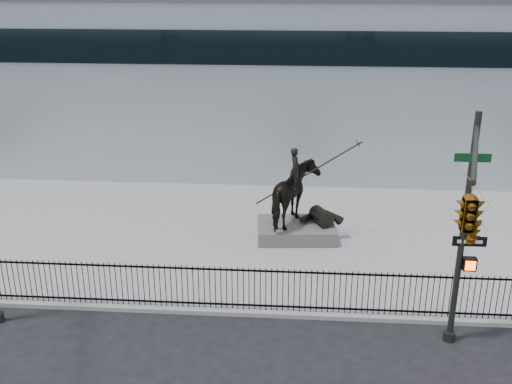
{
  "coord_description": "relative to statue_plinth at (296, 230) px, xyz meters",
  "views": [
    {
      "loc": [
        2.34,
        -15.47,
        10.48
      ],
      "look_at": [
        0.75,
        6.0,
        2.42
      ],
      "focal_mm": 42.0,
      "sensor_mm": 36.0,
      "label": 1
    }
  ],
  "objects": [
    {
      "name": "statue_plinth",
      "position": [
        0.0,
        0.0,
        0.0
      ],
      "size": [
        3.26,
        2.37,
        0.58
      ],
      "primitive_type": "cube",
      "rotation": [
        0.0,
        0.0,
        0.08
      ],
      "color": "#504D49",
      "rests_on": "plaza"
    },
    {
      "name": "picket_fence",
      "position": [
        -2.32,
        -5.68,
        0.46
      ],
      "size": [
        22.1,
        0.1,
        1.5
      ],
      "color": "black",
      "rests_on": "plaza"
    },
    {
      "name": "plaza",
      "position": [
        -2.32,
        0.07,
        -0.37
      ],
      "size": [
        30.0,
        12.0,
        0.15
      ],
      "primitive_type": "cube",
      "color": "gray",
      "rests_on": "ground"
    },
    {
      "name": "traffic_signal_right",
      "position": [
        4.14,
        -8.93,
        4.41
      ],
      "size": [
        2.17,
        6.86,
        7.0
      ],
      "color": "black",
      "rests_on": "ground"
    },
    {
      "name": "equestrian_statue",
      "position": [
        0.06,
        0.0,
        1.51
      ],
      "size": [
        3.97,
        2.61,
        3.37
      ],
      "rotation": [
        0.0,
        0.0,
        0.08
      ],
      "color": "black",
      "rests_on": "statue_plinth"
    },
    {
      "name": "building",
      "position": [
        -2.32,
        13.07,
        4.06
      ],
      "size": [
        44.0,
        14.0,
        9.0
      ],
      "primitive_type": "cube",
      "color": "silver",
      "rests_on": "ground"
    },
    {
      "name": "ground",
      "position": [
        -2.32,
        -6.93,
        -0.44
      ],
      "size": [
        120.0,
        120.0,
        0.0
      ],
      "primitive_type": "plane",
      "color": "black",
      "rests_on": "ground"
    }
  ]
}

